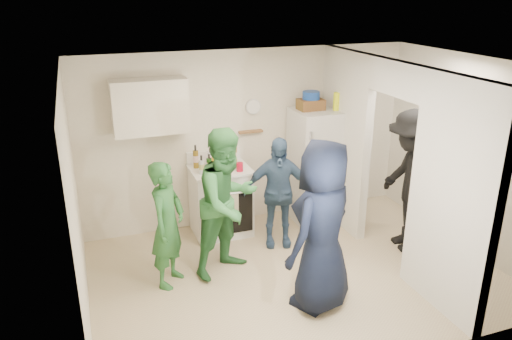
{
  "coord_description": "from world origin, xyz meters",
  "views": [
    {
      "loc": [
        -2.25,
        -4.78,
        3.28
      ],
      "look_at": [
        -0.37,
        0.4,
        1.25
      ],
      "focal_mm": 35.0,
      "sensor_mm": 36.0,
      "label": 1
    }
  ],
  "objects_px": {
    "person_navy": "(322,227)",
    "person_green_center": "(228,202)",
    "wicker_basket": "(311,104)",
    "stove": "(221,201)",
    "yellow_cup_stack_top": "(336,101)",
    "person_denim": "(277,192)",
    "blue_bowl": "(311,95)",
    "fridge": "(316,166)",
    "person_nook": "(410,181)",
    "person_green_left": "(168,225)"
  },
  "relations": [
    {
      "from": "fridge",
      "to": "person_denim",
      "type": "height_order",
      "value": "fridge"
    },
    {
      "from": "yellow_cup_stack_top",
      "to": "blue_bowl",
      "type": "bearing_deg",
      "value": 154.89
    },
    {
      "from": "stove",
      "to": "fridge",
      "type": "height_order",
      "value": "fridge"
    },
    {
      "from": "person_green_left",
      "to": "yellow_cup_stack_top",
      "type": "bearing_deg",
      "value": -34.71
    },
    {
      "from": "person_green_left",
      "to": "person_nook",
      "type": "distance_m",
      "value": 3.11
    },
    {
      "from": "fridge",
      "to": "person_navy",
      "type": "distance_m",
      "value": 2.18
    },
    {
      "from": "stove",
      "to": "person_denim",
      "type": "height_order",
      "value": "person_denim"
    },
    {
      "from": "person_nook",
      "to": "person_denim",
      "type": "bearing_deg",
      "value": -101.96
    },
    {
      "from": "yellow_cup_stack_top",
      "to": "person_denim",
      "type": "xyz_separation_m",
      "value": [
        -1.05,
        -0.45,
        -1.04
      ]
    },
    {
      "from": "blue_bowl",
      "to": "person_nook",
      "type": "xyz_separation_m",
      "value": [
        0.84,
        -1.25,
        -0.93
      ]
    },
    {
      "from": "wicker_basket",
      "to": "person_navy",
      "type": "height_order",
      "value": "person_navy"
    },
    {
      "from": "blue_bowl",
      "to": "person_nook",
      "type": "height_order",
      "value": "blue_bowl"
    },
    {
      "from": "yellow_cup_stack_top",
      "to": "person_green_left",
      "type": "xyz_separation_m",
      "value": [
        -2.58,
        -0.91,
        -1.03
      ]
    },
    {
      "from": "person_navy",
      "to": "blue_bowl",
      "type": "bearing_deg",
      "value": -142.45
    },
    {
      "from": "yellow_cup_stack_top",
      "to": "person_denim",
      "type": "distance_m",
      "value": 1.54
    },
    {
      "from": "stove",
      "to": "person_green_center",
      "type": "xyz_separation_m",
      "value": [
        -0.19,
        -1.0,
        0.42
      ]
    },
    {
      "from": "stove",
      "to": "blue_bowl",
      "type": "distance_m",
      "value": 1.93
    },
    {
      "from": "yellow_cup_stack_top",
      "to": "person_nook",
      "type": "relative_size",
      "value": 0.13
    },
    {
      "from": "person_green_center",
      "to": "yellow_cup_stack_top",
      "type": "bearing_deg",
      "value": -0.72
    },
    {
      "from": "person_green_center",
      "to": "person_nook",
      "type": "xyz_separation_m",
      "value": [
        2.37,
        -0.23,
        0.03
      ]
    },
    {
      "from": "yellow_cup_stack_top",
      "to": "person_green_center",
      "type": "distance_m",
      "value": 2.23
    },
    {
      "from": "fridge",
      "to": "blue_bowl",
      "type": "relative_size",
      "value": 6.91
    },
    {
      "from": "wicker_basket",
      "to": "person_navy",
      "type": "xyz_separation_m",
      "value": [
        -0.81,
        -2.03,
        -0.8
      ]
    },
    {
      "from": "stove",
      "to": "person_nook",
      "type": "relative_size",
      "value": 0.51
    },
    {
      "from": "yellow_cup_stack_top",
      "to": "person_denim",
      "type": "height_order",
      "value": "yellow_cup_stack_top"
    },
    {
      "from": "yellow_cup_stack_top",
      "to": "person_navy",
      "type": "height_order",
      "value": "yellow_cup_stack_top"
    },
    {
      "from": "yellow_cup_stack_top",
      "to": "person_green_center",
      "type": "height_order",
      "value": "yellow_cup_stack_top"
    },
    {
      "from": "blue_bowl",
      "to": "yellow_cup_stack_top",
      "type": "distance_m",
      "value": 0.36
    },
    {
      "from": "person_green_left",
      "to": "person_navy",
      "type": "height_order",
      "value": "person_navy"
    },
    {
      "from": "yellow_cup_stack_top",
      "to": "wicker_basket",
      "type": "bearing_deg",
      "value": 154.89
    },
    {
      "from": "yellow_cup_stack_top",
      "to": "person_green_left",
      "type": "height_order",
      "value": "yellow_cup_stack_top"
    },
    {
      "from": "stove",
      "to": "person_green_center",
      "type": "distance_m",
      "value": 1.11
    },
    {
      "from": "fridge",
      "to": "person_denim",
      "type": "distance_m",
      "value": 1.0
    },
    {
      "from": "blue_bowl",
      "to": "person_navy",
      "type": "relative_size",
      "value": 0.13
    },
    {
      "from": "person_navy",
      "to": "person_green_center",
      "type": "bearing_deg",
      "value": -84.8
    },
    {
      "from": "wicker_basket",
      "to": "stove",
      "type": "bearing_deg",
      "value": -179.15
    },
    {
      "from": "fridge",
      "to": "person_nook",
      "type": "height_order",
      "value": "person_nook"
    },
    {
      "from": "fridge",
      "to": "wicker_basket",
      "type": "height_order",
      "value": "wicker_basket"
    },
    {
      "from": "yellow_cup_stack_top",
      "to": "person_navy",
      "type": "xyz_separation_m",
      "value": [
        -1.13,
        -1.88,
        -0.85
      ]
    },
    {
      "from": "person_green_center",
      "to": "wicker_basket",
      "type": "bearing_deg",
      "value": 7.74
    },
    {
      "from": "person_green_left",
      "to": "person_nook",
      "type": "xyz_separation_m",
      "value": [
        3.1,
        -0.2,
        0.18
      ]
    },
    {
      "from": "stove",
      "to": "person_denim",
      "type": "distance_m",
      "value": 0.89
    },
    {
      "from": "person_denim",
      "to": "person_nook",
      "type": "bearing_deg",
      "value": -6.42
    },
    {
      "from": "person_navy",
      "to": "person_nook",
      "type": "height_order",
      "value": "person_navy"
    },
    {
      "from": "person_green_left",
      "to": "person_green_center",
      "type": "relative_size",
      "value": 0.83
    },
    {
      "from": "person_green_center",
      "to": "person_denim",
      "type": "bearing_deg",
      "value": 1.78
    },
    {
      "from": "person_green_left",
      "to": "person_nook",
      "type": "relative_size",
      "value": 0.8
    },
    {
      "from": "blue_bowl",
      "to": "person_green_left",
      "type": "bearing_deg",
      "value": -154.97
    },
    {
      "from": "person_navy",
      "to": "person_denim",
      "type": "bearing_deg",
      "value": -123.81
    },
    {
      "from": "stove",
      "to": "wicker_basket",
      "type": "height_order",
      "value": "wicker_basket"
    }
  ]
}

